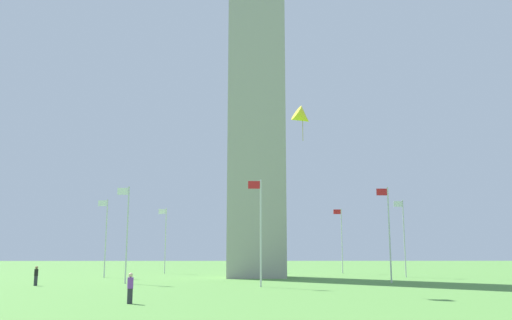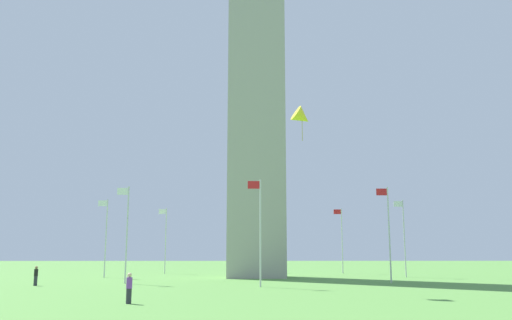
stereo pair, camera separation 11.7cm
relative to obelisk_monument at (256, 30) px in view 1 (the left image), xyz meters
name	(u,v)px [view 1 (the left image)]	position (x,y,z in m)	size (l,w,h in m)	color
ground_plane	(256,277)	(0.00, 0.00, -29.41)	(260.00, 260.00, 0.00)	#548C3D
obelisk_monument	(256,30)	(0.00, 0.00, 0.00)	(6.47, 6.47, 58.83)	#A8A399
flagpole_n	(105,234)	(16.97, 0.00, -24.66)	(1.12, 0.14, 8.73)	silver
flagpole_ne	(127,230)	(12.02, 11.96, -24.66)	(1.12, 0.14, 8.73)	silver
flagpole_e	(260,227)	(0.06, 16.92, -24.66)	(1.12, 0.14, 8.73)	silver
flagpole_se	(389,230)	(-11.91, 11.96, -24.66)	(1.12, 0.14, 8.73)	silver
flagpole_s	(404,235)	(-16.86, 0.00, -24.66)	(1.12, 0.14, 8.73)	silver
flagpole_sw	(341,238)	(-11.91, -11.96, -24.66)	(1.12, 0.14, 8.73)	silver
flagpole_w	(253,239)	(0.06, -16.92, -24.66)	(1.12, 0.14, 8.73)	silver
flagpole_nw	(165,238)	(12.02, -11.96, -24.66)	(1.12, 0.14, 8.73)	silver
person_purple_shirt	(130,288)	(7.51, 31.20, -28.61)	(0.32, 0.32, 1.63)	#2D2D38
person_black_shirt	(36,276)	(18.76, 14.92, -28.62)	(0.32, 0.32, 1.61)	#2D2D38
kite_yellow_delta	(303,117)	(-2.98, 22.22, -16.70)	(1.94, 1.66, 2.68)	yellow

